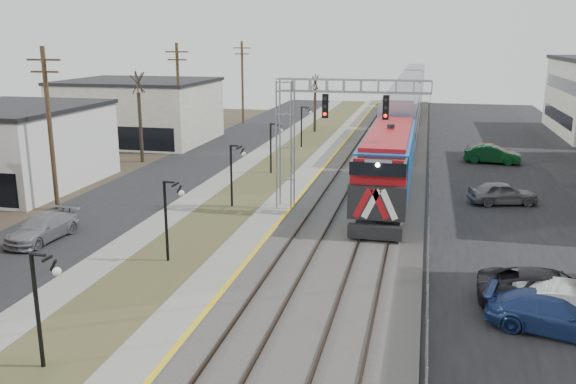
% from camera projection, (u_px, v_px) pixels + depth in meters
% --- Properties ---
extents(street_west, '(7.00, 120.00, 0.04)m').
position_uv_depth(street_west, '(167.00, 177.00, 47.05)').
color(street_west, black).
rests_on(street_west, ground).
extents(sidewalk, '(2.00, 120.00, 0.08)m').
position_uv_depth(sidewalk, '(223.00, 179.00, 46.08)').
color(sidewalk, gray).
rests_on(sidewalk, ground).
extents(grass_median, '(4.00, 120.00, 0.06)m').
position_uv_depth(grass_median, '(261.00, 182.00, 45.44)').
color(grass_median, '#474C28').
rests_on(grass_median, ground).
extents(platform, '(2.00, 120.00, 0.24)m').
position_uv_depth(platform, '(300.00, 182.00, 44.77)').
color(platform, gray).
rests_on(platform, ground).
extents(ballast_bed, '(8.00, 120.00, 0.20)m').
position_uv_depth(ballast_bed, '(368.00, 186.00, 43.70)').
color(ballast_bed, '#595651').
rests_on(ballast_bed, ground).
extents(parking_lot, '(16.00, 120.00, 0.04)m').
position_uv_depth(parking_lot, '(546.00, 197.00, 41.14)').
color(parking_lot, black).
rests_on(parking_lot, ground).
extents(platform_edge, '(0.24, 120.00, 0.01)m').
position_uv_depth(platform_edge, '(312.00, 181.00, 44.55)').
color(platform_edge, gold).
rests_on(platform_edge, platform).
extents(track_near, '(1.58, 120.00, 0.15)m').
position_uv_depth(track_near, '(341.00, 183.00, 44.09)').
color(track_near, '#2D2119').
rests_on(track_near, ballast_bed).
extents(track_far, '(1.58, 120.00, 0.15)m').
position_uv_depth(track_far, '(390.00, 185.00, 43.33)').
color(track_far, '#2D2119').
rests_on(track_far, ballast_bed).
extents(train, '(3.00, 85.85, 5.33)m').
position_uv_depth(train, '(408.00, 102.00, 72.98)').
color(train, blue).
rests_on(train, ground).
extents(signal_gantry, '(9.00, 1.07, 8.15)m').
position_uv_depth(signal_gantry, '(313.00, 122.00, 36.32)').
color(signal_gantry, gray).
rests_on(signal_gantry, ground).
extents(lampposts, '(0.14, 62.14, 4.00)m').
position_uv_depth(lampposts, '(169.00, 220.00, 29.16)').
color(lampposts, black).
rests_on(lampposts, ground).
extents(utility_poles, '(0.28, 80.28, 10.00)m').
position_uv_depth(utility_poles, '(50.00, 130.00, 37.02)').
color(utility_poles, '#4C3823').
rests_on(utility_poles, ground).
extents(fence, '(0.04, 120.00, 1.60)m').
position_uv_depth(fence, '(429.00, 180.00, 42.62)').
color(fence, gray).
rests_on(fence, ground).
extents(bare_trees, '(12.30, 42.30, 5.95)m').
position_uv_depth(bare_trees, '(172.00, 134.00, 50.33)').
color(bare_trees, '#382D23').
rests_on(bare_trees, ground).
extents(car_lot_c, '(5.81, 2.98, 1.57)m').
position_uv_depth(car_lot_c, '(552.00, 293.00, 23.83)').
color(car_lot_c, black).
rests_on(car_lot_c, ground).
extents(car_lot_d, '(5.20, 3.03, 1.41)m').
position_uv_depth(car_lot_d, '(555.00, 315.00, 22.13)').
color(car_lot_d, navy).
rests_on(car_lot_d, ground).
extents(car_lot_e, '(4.59, 2.71, 1.46)m').
position_uv_depth(car_lot_e, '(503.00, 194.00, 39.17)').
color(car_lot_e, slate).
rests_on(car_lot_e, ground).
extents(car_lot_f, '(4.78, 2.08, 1.53)m').
position_uv_depth(car_lot_f, '(492.00, 155.00, 51.82)').
color(car_lot_f, '#0B3717').
rests_on(car_lot_f, ground).
extents(car_street_b, '(2.22, 4.72, 1.33)m').
position_uv_depth(car_street_b, '(42.00, 229.00, 32.21)').
color(car_street_b, gray).
rests_on(car_street_b, ground).
extents(car_lot_g, '(4.16, 2.13, 1.36)m').
position_uv_depth(car_lot_g, '(490.00, 150.00, 54.35)').
color(car_lot_g, '#B0300D').
rests_on(car_lot_g, ground).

